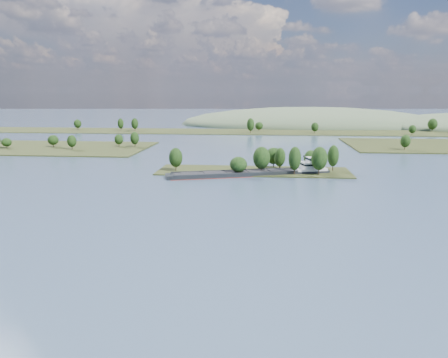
# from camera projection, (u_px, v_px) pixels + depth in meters

# --- Properties ---
(ground) EXTENTS (1800.00, 1800.00, 0.00)m
(ground) POSITION_uv_depth(u_px,v_px,m) (249.00, 200.00, 170.04)
(ground) COLOR #35475C
(ground) RESTS_ON ground
(tree_island) EXTENTS (100.00, 32.86, 15.31)m
(tree_island) POSITION_uv_depth(u_px,v_px,m) (266.00, 164.00, 225.81)
(tree_island) COLOR #272E14
(tree_island) RESTS_ON ground
(back_shoreline) EXTENTS (900.00, 60.00, 15.99)m
(back_shoreline) POSITION_uv_depth(u_px,v_px,m) (268.00, 132.00, 442.08)
(back_shoreline) COLOR #272E14
(back_shoreline) RESTS_ON ground
(hill_west) EXTENTS (320.00, 160.00, 44.00)m
(hill_west) POSITION_uv_depth(u_px,v_px,m) (310.00, 125.00, 535.17)
(hill_west) COLOR #46573C
(hill_west) RESTS_ON ground
(cargo_barge) EXTENTS (82.07, 33.77, 11.21)m
(cargo_barge) POSITION_uv_depth(u_px,v_px,m) (260.00, 172.00, 219.64)
(cargo_barge) COLOR black
(cargo_barge) RESTS_ON ground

